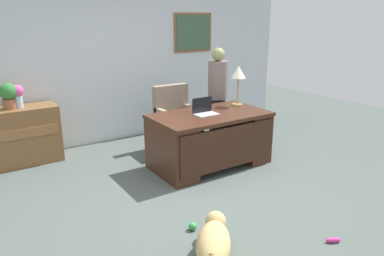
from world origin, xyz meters
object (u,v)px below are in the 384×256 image
at_px(dog_toy_bone, 333,240).
at_px(person_standing, 218,95).
at_px(desk, 211,138).
at_px(credenza, 9,138).
at_px(laptop, 204,110).
at_px(desk_lamp, 238,75).
at_px(vase_with_flowers, 18,94).
at_px(armchair, 176,120).
at_px(potted_plant, 9,95).
at_px(dog_toy_ball, 193,226).
at_px(dog_lying, 214,242).

bearing_deg(dog_toy_bone, person_standing, 74.19).
relative_size(desk, person_standing, 1.03).
xyz_separation_m(credenza, person_standing, (3.08, -0.80, 0.40)).
bearing_deg(laptop, dog_toy_bone, -91.43).
distance_m(person_standing, dog_toy_bone, 3.17).
relative_size(desk_lamp, vase_with_flowers, 1.84).
height_order(desk, armchair, armchair).
xyz_separation_m(armchair, dog_toy_bone, (-0.11, -3.07, -0.44)).
relative_size(desk_lamp, potted_plant, 1.66).
relative_size(dog_toy_ball, dog_toy_bone, 0.56).
distance_m(potted_plant, dog_toy_ball, 3.23).
relative_size(desk, desk_lamp, 2.72).
bearing_deg(credenza, vase_with_flowers, 0.38).
bearing_deg(desk, potted_plant, 145.62).
height_order(dog_lying, dog_toy_ball, dog_lying).
height_order(credenza, vase_with_flowers, vase_with_flowers).
distance_m(vase_with_flowers, dog_toy_bone, 4.39).
xyz_separation_m(credenza, armchair, (2.36, -0.68, 0.05)).
bearing_deg(desk, dog_toy_ball, -132.04).
bearing_deg(desk_lamp, laptop, -167.82).
bearing_deg(dog_toy_ball, vase_with_flowers, 110.37).
xyz_separation_m(credenza, desk_lamp, (3.02, -1.38, 0.82)).
distance_m(desk, potted_plant, 2.86).
xyz_separation_m(desk, dog_toy_bone, (-0.14, -2.18, -0.39)).
distance_m(credenza, laptop, 2.80).
xyz_separation_m(dog_lying, potted_plant, (-1.08, 3.31, 0.87)).
distance_m(armchair, vase_with_flowers, 2.34).
bearing_deg(potted_plant, credenza, -179.10).
relative_size(laptop, dog_toy_bone, 2.17).
bearing_deg(person_standing, dog_toy_bone, -105.81).
relative_size(laptop, vase_with_flowers, 0.98).
distance_m(credenza, dog_toy_ball, 3.13).
bearing_deg(desk_lamp, person_standing, 83.74).
height_order(armchair, person_standing, person_standing).
xyz_separation_m(desk, laptop, (-0.08, 0.04, 0.41)).
bearing_deg(dog_toy_ball, person_standing, 48.01).
bearing_deg(person_standing, vase_with_flowers, 164.48).
distance_m(desk_lamp, dog_toy_ball, 2.59).
distance_m(person_standing, dog_lying, 3.23).
bearing_deg(vase_with_flowers, desk, -35.72).
distance_m(laptop, dog_toy_ball, 1.85).
height_order(desk, vase_with_flowers, vase_with_flowers).
height_order(laptop, dog_toy_bone, laptop).
bearing_deg(desk_lamp, potted_plant, 154.80).
xyz_separation_m(credenza, vase_with_flowers, (0.19, 0.00, 0.60)).
bearing_deg(person_standing, credenza, 165.43).
bearing_deg(dog_lying, laptop, 57.25).
relative_size(desk, potted_plant, 4.51).
bearing_deg(desk_lamp, dog_lying, -133.93).
bearing_deg(dog_toy_ball, desk, 47.96).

